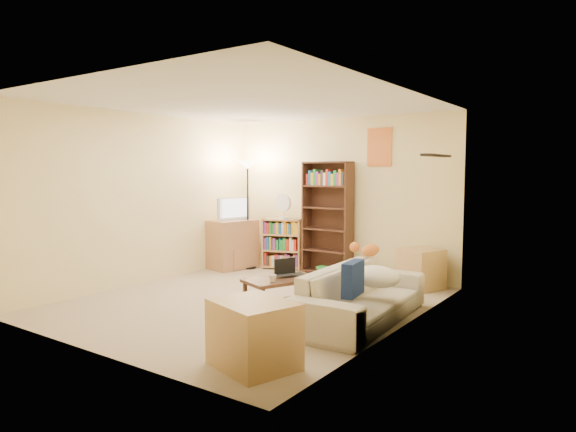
{
  "coord_description": "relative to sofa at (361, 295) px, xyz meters",
  "views": [
    {
      "loc": [
        4.06,
        -4.98,
        1.66
      ],
      "look_at": [
        0.09,
        0.71,
        1.05
      ],
      "focal_mm": 32.0,
      "sensor_mm": 36.0,
      "label": 1
    }
  ],
  "objects": [
    {
      "name": "tv_remote",
      "position": [
        -0.77,
        0.09,
        0.1
      ],
      "size": [
        0.06,
        0.16,
        0.02
      ],
      "primitive_type": "cube",
      "rotation": [
        0.0,
        0.0,
        -0.09
      ],
      "color": "black",
      "rests_on": "coffee_table"
    },
    {
      "name": "sofa",
      "position": [
        0.0,
        0.0,
        0.0
      ],
      "size": [
        2.13,
        1.03,
        0.6
      ],
      "primitive_type": "imported",
      "rotation": [
        0.0,
        0.0,
        1.63
      ],
      "color": "beige",
      "rests_on": "ground"
    },
    {
      "name": "laptop_screen",
      "position": [
        -1.04,
        0.0,
        0.21
      ],
      "size": [
        0.12,
        0.28,
        0.2
      ],
      "primitive_type": "cube",
      "rotation": [
        0.0,
        0.0,
        -0.39
      ],
      "color": "white",
      "rests_on": "laptop"
    },
    {
      "name": "tall_bookshelf",
      "position": [
        -1.63,
        2.02,
        0.66
      ],
      "size": [
        0.82,
        0.29,
        1.81
      ],
      "rotation": [
        0.0,
        0.0,
        -0.02
      ],
      "color": "#412519",
      "rests_on": "ground"
    },
    {
      "name": "floor_lamp",
      "position": [
        -3.01,
        1.71,
        1.16
      ],
      "size": [
        0.31,
        0.31,
        1.83
      ],
      "color": "black",
      "rests_on": "ground"
    },
    {
      "name": "tv_stand",
      "position": [
        -3.25,
        1.57,
        0.12
      ],
      "size": [
        0.7,
        0.87,
        0.83
      ],
      "primitive_type": "cube",
      "rotation": [
        0.0,
        0.0,
        -0.21
      ],
      "color": "tan",
      "rests_on": "ground"
    },
    {
      "name": "television",
      "position": [
        -3.25,
        1.57,
        0.72
      ],
      "size": [
        0.7,
        0.36,
        0.39
      ],
      "primitive_type": "imported",
      "rotation": [
        0.0,
        0.0,
        1.36
      ],
      "color": "black",
      "rests_on": "tv_stand"
    },
    {
      "name": "room",
      "position": [
        -1.55,
        -0.03,
        1.32
      ],
      "size": [
        4.5,
        4.54,
        2.52
      ],
      "color": "tan",
      "rests_on": "ground"
    },
    {
      "name": "side_table",
      "position": [
        -0.03,
        1.91,
        -0.01
      ],
      "size": [
        0.66,
        0.66,
        0.57
      ],
      "primitive_type": "cube",
      "rotation": [
        0.0,
        0.0,
        -0.42
      ],
      "color": "tan",
      "rests_on": "ground"
    },
    {
      "name": "tabby_cat",
      "position": [
        -0.31,
        0.77,
        0.38
      ],
      "size": [
        0.47,
        0.19,
        0.16
      ],
      "color": "orange",
      "rests_on": "sofa"
    },
    {
      "name": "coffee_table",
      "position": [
        -0.97,
        -0.14,
        -0.05
      ],
      "size": [
        0.79,
        1.0,
        0.39
      ],
      "rotation": [
        0.0,
        0.0,
        -0.39
      ],
      "color": "#492B1C",
      "rests_on": "ground"
    },
    {
      "name": "navy_pillow",
      "position": [
        0.12,
        -0.44,
        0.27
      ],
      "size": [
        0.18,
        0.41,
        0.35
      ],
      "primitive_type": "cube",
      "rotation": [
        0.0,
        0.0,
        1.73
      ],
      "color": "navy",
      "rests_on": "sofa"
    },
    {
      "name": "laptop",
      "position": [
        -0.92,
        -0.04,
        0.11
      ],
      "size": [
        0.58,
        0.58,
        0.03
      ],
      "primitive_type": "imported",
      "rotation": [
        0.0,
        0.0,
        0.97
      ],
      "color": "black",
      "rests_on": "coffee_table"
    },
    {
      "name": "short_bookshelf",
      "position": [
        -2.51,
        2.02,
        0.13
      ],
      "size": [
        0.71,
        0.47,
        0.85
      ],
      "rotation": [
        0.0,
        0.0,
        0.34
      ],
      "color": "tan",
      "rests_on": "ground"
    },
    {
      "name": "end_cabinet",
      "position": [
        -0.15,
        -1.71,
        -0.02
      ],
      "size": [
        0.81,
        0.74,
        0.56
      ],
      "primitive_type": "cube",
      "rotation": [
        0.0,
        0.0,
        -0.31
      ],
      "color": "tan",
      "rests_on": "ground"
    },
    {
      "name": "book_stacks",
      "position": [
        -1.14,
        1.92,
        -0.2
      ],
      "size": [
        1.05,
        0.28,
        0.23
      ],
      "color": "red",
      "rests_on": "ground"
    },
    {
      "name": "desk_fan",
      "position": [
        -2.46,
        1.97,
        0.79
      ],
      "size": [
        0.3,
        0.17,
        0.43
      ],
      "color": "white",
      "rests_on": "short_bookshelf"
    },
    {
      "name": "mug",
      "position": [
        -0.95,
        -0.36,
        0.14
      ],
      "size": [
        0.18,
        0.18,
        0.08
      ],
      "primitive_type": "imported",
      "rotation": [
        0.0,
        0.0,
        -0.83
      ],
      "color": "white",
      "rests_on": "coffee_table"
    },
    {
      "name": "cream_blanket",
      "position": [
        0.14,
        0.06,
        0.21
      ],
      "size": [
        0.55,
        0.39,
        0.24
      ],
      "primitive_type": "ellipsoid",
      "color": "white",
      "rests_on": "sofa"
    }
  ]
}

